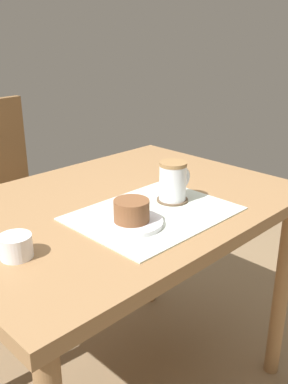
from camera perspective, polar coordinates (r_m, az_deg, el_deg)
The scene contains 8 objects.
dining_table at distance 1.24m, azimuth -3.33°, elevation -4.92°, with size 1.00×0.72×0.70m.
wooden_chair at distance 1.88m, azimuth -17.93°, elevation -1.16°, with size 0.46×0.46×0.88m.
placemat at distance 1.12m, azimuth 1.45°, elevation -2.82°, with size 0.41×0.31×0.00m, color silver.
pastry_plate at distance 1.04m, azimuth -1.66°, elevation -4.11°, with size 0.15×0.15×0.01m, color white.
pastry at distance 1.03m, azimuth -1.68°, elevation -2.48°, with size 0.09×0.09×0.05m, color brown.
coffee_coaster at distance 1.19m, azimuth 3.79°, elevation -1.05°, with size 0.09×0.09×0.01m, color brown.
coffee_mug at distance 1.17m, azimuth 3.95°, elevation 1.52°, with size 0.11×0.08×0.11m.
sugar_bowl at distance 0.94m, azimuth -16.72°, elevation -6.96°, with size 0.07×0.07×0.05m, color white.
Camera 1 is at (-0.74, -0.84, 1.16)m, focal length 40.00 mm.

